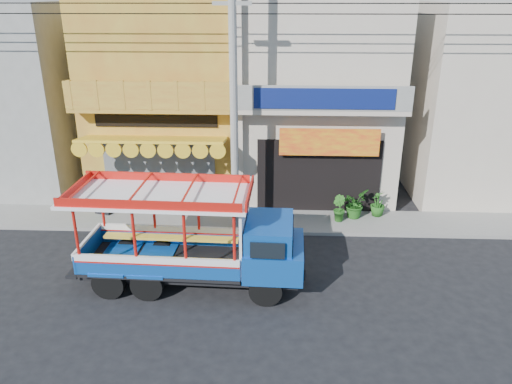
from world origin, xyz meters
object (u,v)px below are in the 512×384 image
utility_pole (238,89)px  potted_plant_b (339,208)px  green_sign (103,202)px  potted_plant_c (378,203)px  potted_plant_a (354,204)px  songthaew_truck (206,240)px

utility_pole → potted_plant_b: 5.73m
green_sign → potted_plant_c: size_ratio=1.13×
utility_pole → potted_plant_b: size_ratio=29.46×
green_sign → potted_plant_b: size_ratio=1.16×
potted_plant_c → potted_plant_a: bearing=-56.8°
green_sign → potted_plant_b: 8.80m
potted_plant_a → potted_plant_b: bearing=149.4°
potted_plant_a → utility_pole: bearing=135.3°
potted_plant_a → potted_plant_b: size_ratio=1.11×
songthaew_truck → potted_plant_a: 6.78m
utility_pole → potted_plant_c: bearing=14.0°
potted_plant_b → potted_plant_c: size_ratio=0.97×
songthaew_truck → potted_plant_b: bearing=45.8°
songthaew_truck → potted_plant_c: songthaew_truck is taller
green_sign → potted_plant_c: green_sign is taller
songthaew_truck → green_sign: 6.56m
songthaew_truck → potted_plant_b: 6.11m
potted_plant_b → potted_plant_c: bearing=-93.6°
utility_pole → potted_plant_c: 6.84m
green_sign → potted_plant_b: bearing=-1.8°
green_sign → potted_plant_a: 9.41m
utility_pole → potted_plant_c: (5.06, 1.27, -4.42)m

